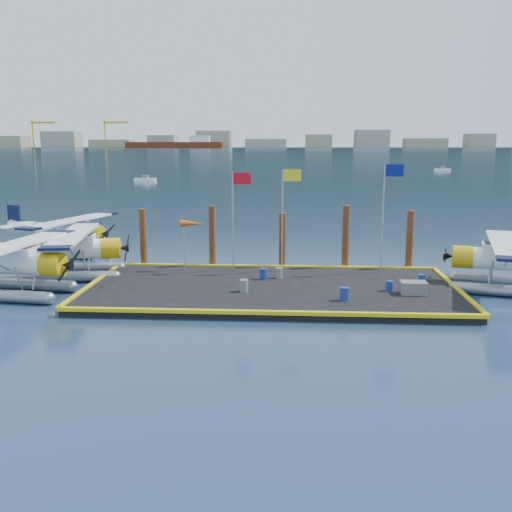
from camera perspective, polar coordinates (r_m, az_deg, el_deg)
The scene contains 23 objects.
ground at distance 31.52m, azimuth 1.57°, elevation -3.73°, with size 4000.00×4000.00×0.00m, color #182E49.
dock at distance 31.47m, azimuth 1.57°, elevation -3.37°, with size 20.00×10.00×0.40m, color black.
dock_bumpers at distance 31.40m, azimuth 1.58°, elevation -2.86°, with size 20.25×10.25×0.18m, color #DBBE0C, non-canonical shape.
far_backdrop at distance 1784.02m, azimuth 11.39°, elevation 11.10°, with size 3050.00×2050.00×810.00m.
seaplane_a at distance 33.39m, azimuth -23.60°, elevation -0.93°, with size 9.66×10.67×3.77m.
seaplane_b at distance 36.52m, azimuth -18.29°, elevation 0.38°, with size 9.56×10.47×3.70m.
seaplane_c at distance 44.44m, azimuth -18.31°, elevation 2.11°, with size 9.09×9.74×3.48m.
drum_0 at distance 32.90m, azimuth 0.78°, elevation -1.79°, with size 0.45×0.45×0.63m, color navy.
drum_1 at distance 28.87m, azimuth 8.88°, elevation -3.76°, with size 0.47×0.47×0.67m, color navy.
drum_2 at distance 31.16m, azimuth 13.21°, elevation -2.92°, with size 0.39×0.39×0.55m, color navy.
drum_3 at distance 30.19m, azimuth -1.23°, elevation -2.98°, with size 0.46×0.46×0.65m, color slate.
drum_4 at distance 32.95m, azimuth 16.27°, elevation -2.28°, with size 0.41×0.41×0.58m, color navy.
drum_5 at distance 33.22m, azimuth 2.30°, elevation -1.70°, with size 0.43×0.43×0.60m, color slate.
crate at distance 30.83m, azimuth 15.46°, elevation -3.08°, with size 1.32×0.88×0.66m, color slate.
flagpole_red at distance 34.59m, azimuth -1.99°, elevation 5.03°, with size 1.14×0.08×6.00m.
flagpole_yellow at distance 34.42m, azimuth 3.00°, elevation 5.18°, with size 1.14×0.08×6.20m.
flagpole_blue at distance 34.88m, azimuth 12.94°, elevation 5.28°, with size 1.14×0.08×6.50m.
windsock at distance 35.10m, azimuth -6.43°, elevation 3.13°, with size 1.40×0.44×3.12m.
piling_0 at distance 37.57m, azimuth -11.20°, elevation 1.63°, with size 0.44×0.44×4.00m, color #472314.
piling_1 at distance 36.68m, azimuth -4.38°, elevation 1.74°, with size 0.44×0.44×4.20m, color #472314.
piling_2 at distance 36.38m, azimuth 2.66°, elevation 1.36°, with size 0.44×0.44×3.80m, color #472314.
piling_3 at distance 36.50m, azimuth 8.96°, elevation 1.67°, with size 0.44×0.44×4.30m, color #472314.
piling_4 at distance 37.12m, azimuth 15.11°, elevation 1.34°, with size 0.44×0.44×4.00m, color #472314.
Camera 1 is at (0.99, -30.43, 8.16)m, focal length 40.00 mm.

